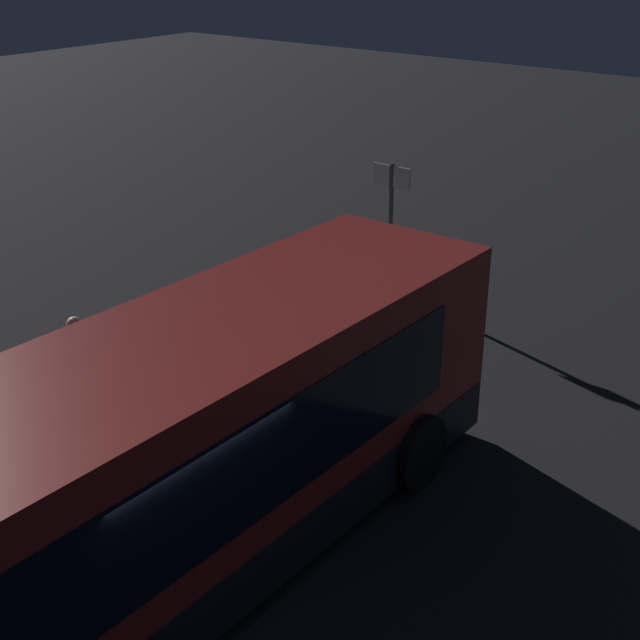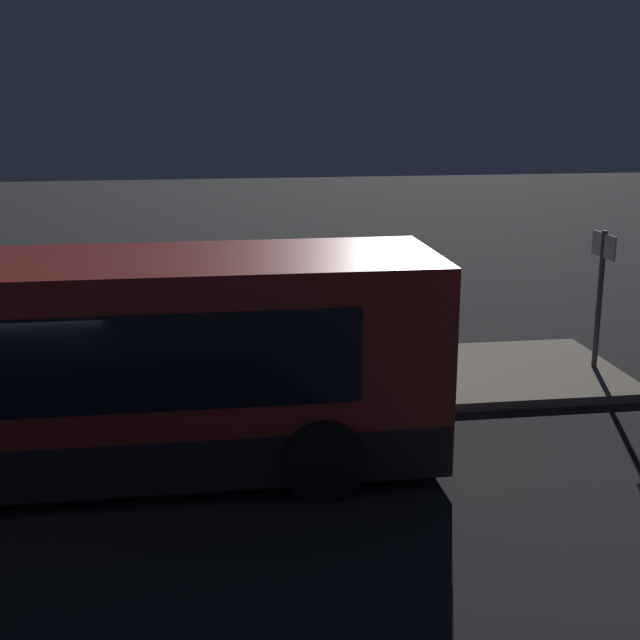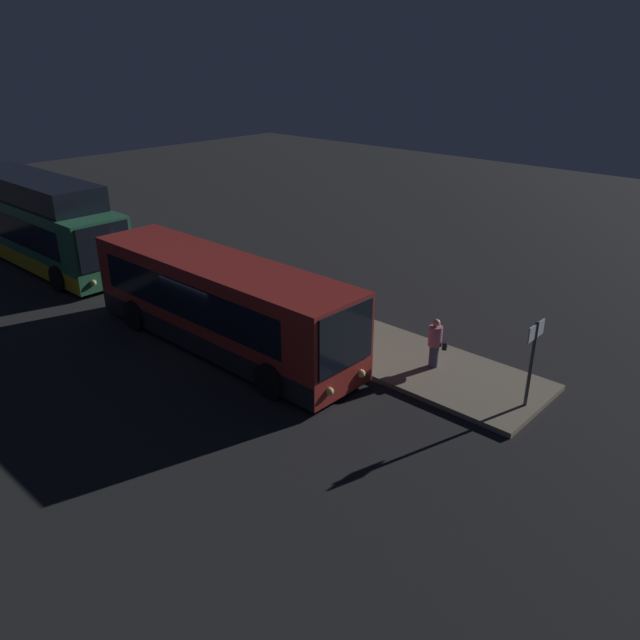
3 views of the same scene
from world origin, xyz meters
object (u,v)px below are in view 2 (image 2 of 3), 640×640
passenger_boarding (427,326)px  passenger_with_bags (192,353)px  suitcase (206,367)px  sign_post (601,280)px  bus_lead (34,372)px  passenger_waiting (185,328)px

passenger_boarding → passenger_with_bags: size_ratio=1.00×
suitcase → sign_post: bearing=-0.7°
passenger_with_bags → bus_lead: bearing=-43.6°
suitcase → passenger_with_bags: bearing=-102.8°
passenger_with_bags → passenger_boarding: bearing=104.6°
bus_lead → passenger_waiting: bus_lead is taller
bus_lead → sign_post: 9.92m
passenger_with_bags → sign_post: sign_post is taller
sign_post → passenger_with_bags: bearing=-173.3°
passenger_waiting → sign_post: sign_post is taller
passenger_boarding → suitcase: (-3.98, -0.13, -0.55)m
suitcase → passenger_waiting: bearing=121.6°
passenger_boarding → sign_post: bearing=61.3°
bus_lead → passenger_boarding: bus_lead is taller
passenger_waiting → suitcase: 0.85m
sign_post → bus_lead: bearing=-162.1°
bus_lead → passenger_waiting: bearing=61.6°
passenger_waiting → suitcase: bearing=154.3°
bus_lead → passenger_waiting: (1.99, 3.67, -0.46)m
passenger_boarding → suitcase: bearing=-112.8°
passenger_waiting → suitcase: (0.33, -0.53, -0.58)m
passenger_waiting → sign_post: (7.44, -0.61, 0.76)m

